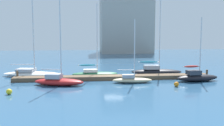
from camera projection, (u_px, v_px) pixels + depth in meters
ground_plane at (114, 79)px, 35.35m from camera, size 120.00×120.00×0.00m
dock_pier at (114, 77)px, 35.32m from camera, size 26.41×1.90×0.54m
dock_piling_near_end at (17, 75)px, 34.73m from camera, size 0.28×0.28×1.25m
dock_piling_far_end at (207, 74)px, 35.81m from camera, size 0.28×0.28×1.25m
sailboat_0 at (31, 73)px, 37.76m from camera, size 8.73×4.05×12.16m
sailboat_1 at (58, 81)px, 31.29m from camera, size 6.32×3.30×10.19m
sailboat_2 at (94, 72)px, 38.16m from camera, size 6.74×2.06×10.50m
sailboat_3 at (132, 79)px, 32.90m from camera, size 5.09×1.70×7.97m
sailboat_4 at (156, 71)px, 39.12m from camera, size 7.71×2.69×11.25m
sailboat_5 at (197, 77)px, 33.96m from camera, size 5.86×2.34×8.26m
mooring_buoy_yellow at (9, 92)px, 26.70m from camera, size 0.59×0.59×0.59m
mooring_buoy_orange at (176, 84)px, 30.55m from camera, size 0.59×0.59×0.59m
harbor_building_distant at (126, 24)px, 81.50m from camera, size 15.76×10.97×18.17m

